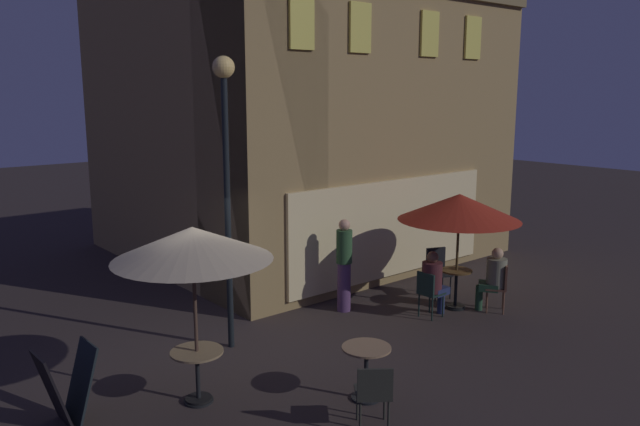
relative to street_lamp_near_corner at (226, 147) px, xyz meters
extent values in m
plane|color=#322927|center=(-0.65, -0.33, -3.31)|extent=(60.00, 60.00, 0.00)
cube|color=#987B4B|center=(4.99, 1.69, 0.30)|extent=(8.19, 1.87, 7.22)
cube|color=#987B4B|center=(1.83, 4.67, 0.30)|extent=(1.87, 7.82, 7.22)
cube|color=#E2D458|center=(2.10, 0.73, 2.06)|extent=(0.55, 0.06, 0.95)
cube|color=#E2D458|center=(3.54, 0.73, 2.06)|extent=(0.55, 0.06, 0.95)
cube|color=#E2D458|center=(5.60, 0.73, 2.06)|extent=(0.55, 0.06, 0.95)
cube|color=#E2D458|center=(7.11, 0.73, 2.06)|extent=(0.55, 0.06, 0.95)
cube|color=beige|center=(4.58, 0.72, -2.06)|extent=(5.73, 0.08, 2.10)
cylinder|color=black|center=(0.00, 0.00, -1.10)|extent=(0.10, 0.10, 4.41)
sphere|color=#FDD275|center=(0.00, 0.00, 1.21)|extent=(0.34, 0.34, 0.34)
cube|color=black|center=(-2.71, -0.78, -2.79)|extent=(0.33, 0.56, 1.00)
cube|color=black|center=(-3.07, -0.79, -2.79)|extent=(0.33, 0.56, 1.00)
cylinder|color=black|center=(4.36, -1.19, -3.29)|extent=(0.40, 0.40, 0.03)
cylinder|color=black|center=(4.36, -1.19, -2.94)|extent=(0.06, 0.06, 0.74)
cylinder|color=brown|center=(4.36, -1.19, -2.55)|extent=(0.60, 0.60, 0.03)
cylinder|color=black|center=(-1.35, -1.33, -3.29)|extent=(0.40, 0.40, 0.03)
cylinder|color=black|center=(-1.35, -1.33, -2.95)|extent=(0.06, 0.06, 0.70)
cylinder|color=olive|center=(-1.35, -1.33, -2.59)|extent=(0.71, 0.71, 0.03)
cylinder|color=black|center=(0.45, -2.73, -3.29)|extent=(0.40, 0.40, 0.03)
cylinder|color=black|center=(0.45, -2.73, -2.94)|extent=(0.06, 0.06, 0.73)
cylinder|color=#8B6B4B|center=(0.45, -2.73, -2.57)|extent=(0.67, 0.67, 0.03)
cylinder|color=black|center=(4.36, -1.19, -3.28)|extent=(0.36, 0.36, 0.06)
cylinder|color=#4C391C|center=(4.36, -1.19, -2.20)|extent=(0.05, 0.05, 2.21)
cone|color=maroon|center=(4.36, -1.19, -1.30)|extent=(2.32, 2.32, 0.51)
cylinder|color=black|center=(-1.35, -1.33, -3.28)|extent=(0.36, 0.36, 0.06)
cylinder|color=#463227|center=(-1.35, -1.33, -2.11)|extent=(0.05, 0.05, 2.38)
cone|color=tan|center=(-1.35, -1.33, -1.09)|extent=(2.10, 2.10, 0.43)
cylinder|color=black|center=(4.72, -0.78, -3.07)|extent=(0.03, 0.03, 0.48)
cylinder|color=black|center=(4.41, -0.65, -3.07)|extent=(0.03, 0.03, 0.48)
cylinder|color=black|center=(4.85, -0.47, -3.07)|extent=(0.03, 0.03, 0.48)
cylinder|color=black|center=(4.54, -0.34, -3.07)|extent=(0.03, 0.03, 0.48)
cube|color=black|center=(4.63, -0.56, -2.81)|extent=(0.55, 0.55, 0.04)
cube|color=black|center=(4.71, -0.39, -2.55)|extent=(0.40, 0.20, 0.49)
cylinder|color=black|center=(3.77, -1.04, -3.08)|extent=(0.03, 0.03, 0.45)
cylinder|color=black|center=(3.78, -1.36, -3.08)|extent=(0.03, 0.03, 0.45)
cylinder|color=black|center=(3.46, -1.05, -3.08)|extent=(0.03, 0.03, 0.45)
cylinder|color=black|center=(3.46, -1.36, -3.08)|extent=(0.03, 0.03, 0.45)
cube|color=black|center=(3.62, -1.20, -2.84)|extent=(0.40, 0.40, 0.04)
cube|color=black|center=(3.44, -1.21, -2.62)|extent=(0.05, 0.39, 0.40)
cylinder|color=brown|center=(4.59, -1.76, -3.08)|extent=(0.03, 0.03, 0.45)
cylinder|color=brown|center=(4.83, -1.58, -3.08)|extent=(0.03, 0.03, 0.45)
cylinder|color=brown|center=(4.77, -2.00, -3.08)|extent=(0.03, 0.03, 0.45)
cylinder|color=brown|center=(5.02, -1.82, -3.08)|extent=(0.03, 0.03, 0.45)
cube|color=brown|center=(4.80, -1.79, -2.84)|extent=(0.53, 0.53, 0.04)
cube|color=brown|center=(4.90, -1.93, -2.59)|extent=(0.33, 0.26, 0.46)
cylinder|color=#272822|center=(-0.03, -3.07, -3.08)|extent=(0.03, 0.03, 0.45)
cylinder|color=#272822|center=(0.25, -3.28, -3.08)|extent=(0.03, 0.03, 0.45)
cylinder|color=#272822|center=(-0.24, -3.34, -3.08)|extent=(0.03, 0.03, 0.45)
cylinder|color=#272822|center=(0.03, -3.56, -3.08)|extent=(0.03, 0.03, 0.45)
cube|color=#272822|center=(0.00, -3.31, -2.84)|extent=(0.61, 0.61, 0.04)
cube|color=#272822|center=(-0.12, -3.47, -2.63)|extent=(0.37, 0.30, 0.39)
cube|color=navy|center=(3.76, -1.20, -2.82)|extent=(0.37, 0.38, 0.14)
cylinder|color=navy|center=(3.92, -1.20, -3.06)|extent=(0.14, 0.14, 0.49)
cylinder|color=#471F22|center=(3.62, -1.20, -2.53)|extent=(0.38, 0.38, 0.57)
sphere|color=brown|center=(3.62, -1.20, -2.15)|extent=(0.22, 0.22, 0.22)
cube|color=#23462D|center=(4.72, -1.68, -2.82)|extent=(0.52, 0.51, 0.14)
cylinder|color=#23462D|center=(4.62, -1.55, -3.06)|extent=(0.14, 0.14, 0.49)
cylinder|color=#73735B|center=(4.80, -1.79, -2.54)|extent=(0.38, 0.38, 0.55)
sphere|color=tan|center=(4.80, -1.79, -2.17)|extent=(0.22, 0.22, 0.22)
cylinder|color=#553761|center=(2.60, 0.10, -2.83)|extent=(0.26, 0.26, 0.95)
cylinder|color=#2B4F2C|center=(2.60, 0.10, -2.04)|extent=(0.30, 0.30, 0.64)
sphere|color=tan|center=(2.60, 0.10, -1.62)|extent=(0.22, 0.22, 0.22)
camera|label=1|loc=(-5.15, -8.43, 0.83)|focal=35.19mm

